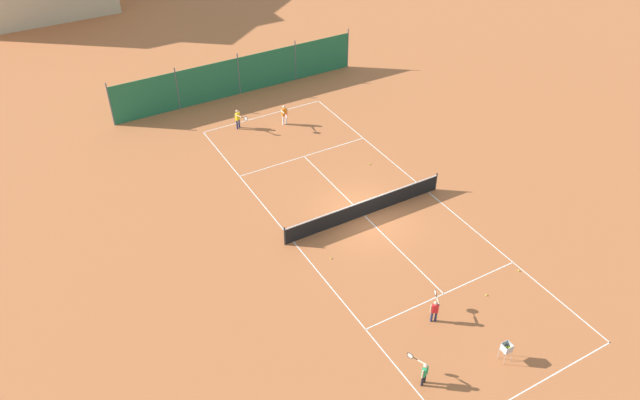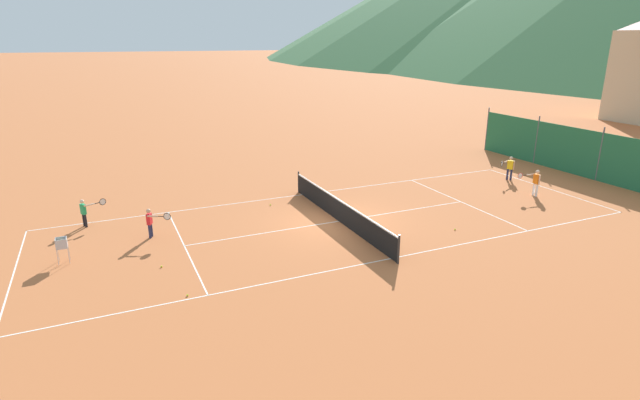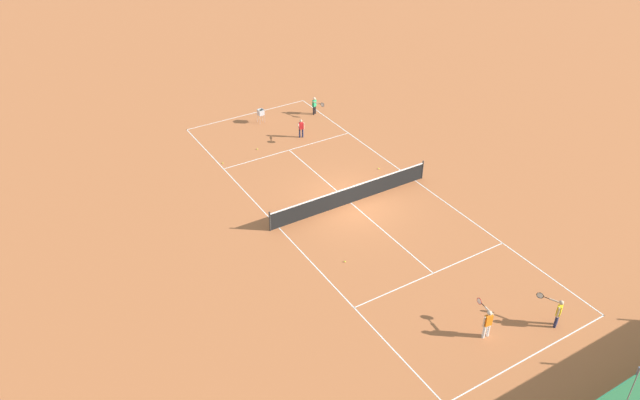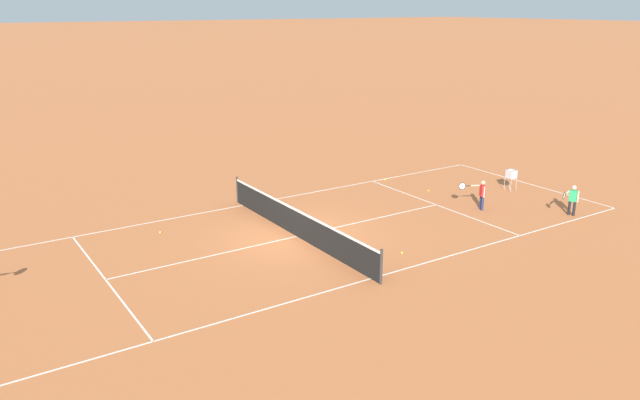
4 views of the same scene
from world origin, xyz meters
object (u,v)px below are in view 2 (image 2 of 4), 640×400
Objects in this scene: tennis_ball_near_corner at (270,205)px; tennis_ball_service_box at (161,266)px; player_near_service at (536,181)px; player_far_service at (510,167)px; tennis_net at (339,210)px; player_far_baseline at (151,221)px; ball_hopper at (61,245)px; player_near_baseline at (85,211)px; tennis_ball_alley_left at (187,295)px; tennis_ball_alley_right at (455,229)px.

tennis_ball_near_corner is 1.00× the size of tennis_ball_service_box.
player_far_service is at bearing 159.96° from player_near_service.
player_far_baseline is (-1.36, -7.38, 0.18)m from tennis_net.
ball_hopper reaches higher than tennis_ball_near_corner.
player_near_baseline reaches higher than tennis_net.
ball_hopper is (-0.95, -20.65, -0.10)m from player_near_service.
player_near_baseline is 17.52× the size of tennis_ball_near_corner.
ball_hopper is (1.12, -3.03, -0.02)m from player_far_baseline.
tennis_ball_alley_right is at bearing 95.68° from tennis_ball_alley_left.
tennis_ball_alley_right is at bearing -71.81° from player_near_service.
player_far_service is at bearing 100.05° from tennis_net.
player_far_baseline is at bearing -71.72° from tennis_ball_near_corner.
ball_hopper is at bearing -120.75° from tennis_ball_service_box.
player_far_baseline is at bearing -96.70° from player_near_service.
player_near_service is at bearing 83.30° from player_far_baseline.
tennis_ball_service_box is (-1.29, -11.20, 0.00)m from tennis_ball_alley_right.
tennis_ball_service_box is at bearing 23.40° from player_near_baseline.
tennis_ball_alley_right is (2.12, -6.46, -0.73)m from player_near_service.
player_far_baseline is 5.73m from tennis_ball_near_corner.
player_far_service reaches higher than tennis_net.
tennis_ball_service_box is at bearing -169.28° from tennis_ball_alley_left.
player_near_service is at bearing 87.38° from ball_hopper.
tennis_net reaches higher than tennis_ball_alley_left.
player_near_service is at bearing 77.52° from player_near_baseline.
player_near_baseline reaches higher than ball_hopper.
tennis_net reaches higher than tennis_ball_near_corner.
player_near_service reaches higher than player_far_service.
player_near_service is at bearing 100.50° from tennis_ball_alley_left.
player_near_baseline is at bearing -102.48° from player_near_service.
tennis_net is 4.75m from tennis_ball_alley_right.
tennis_ball_alley_left is at bearing 10.72° from tennis_ball_service_box.
tennis_ball_alley_right is (4.82, -7.44, -0.72)m from player_far_service.
player_far_baseline is at bearing -88.05° from player_far_service.
tennis_ball_near_corner is (-1.15, -13.21, -0.72)m from player_far_service.
tennis_ball_alley_left is (7.05, -4.99, 0.00)m from tennis_ball_near_corner.
player_far_service reaches higher than ball_hopper.
tennis_ball_near_corner is at bearing 109.02° from ball_hopper.
player_far_baseline is at bearing -110.57° from tennis_ball_alley_right.
tennis_ball_service_box is 1.00× the size of tennis_ball_alley_left.
player_near_baseline is 0.90× the size of player_far_service.
player_far_baseline reaches higher than tennis_ball_service_box.
tennis_net is 10.37m from player_near_baseline.
ball_hopper is at bearing -140.26° from tennis_ball_alley_left.
ball_hopper reaches higher than tennis_ball_alley_left.
ball_hopper is (-1.78, -2.99, 0.63)m from tennis_ball_service_box.
tennis_ball_alley_left is (3.19, -17.21, -0.73)m from player_near_service.
tennis_ball_alley_right is at bearing 77.81° from ball_hopper.
tennis_ball_alley_left is at bearing -79.50° from player_near_service.
tennis_net is at bearing 119.26° from tennis_ball_alley_left.
player_near_baseline is (-3.70, -9.68, 0.18)m from tennis_net.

